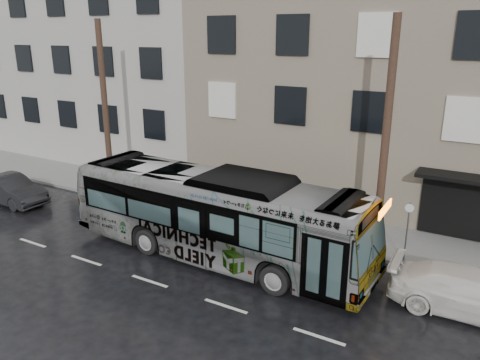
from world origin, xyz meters
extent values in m
plane|color=black|center=(0.00, 0.00, 0.00)|extent=(120.00, 120.00, 0.00)
cube|color=gray|center=(0.00, 4.90, 0.07)|extent=(90.00, 3.60, 0.15)
cube|color=#796F5D|center=(5.00, 12.70, 5.50)|extent=(20.00, 12.00, 11.00)
cube|color=#AAA8A0|center=(-18.00, 14.20, 8.00)|extent=(26.00, 15.00, 16.00)
cylinder|color=#472F23|center=(6.50, 3.30, 4.65)|extent=(0.30, 0.30, 9.00)
cylinder|color=#472F23|center=(-7.50, 3.30, 4.65)|extent=(0.30, 0.30, 9.00)
cylinder|color=slate|center=(7.60, 3.30, 1.35)|extent=(0.06, 0.06, 2.40)
imported|color=#B2B2B2|center=(0.98, 0.37, 1.75)|extent=(12.65, 3.36, 3.50)
imported|color=white|center=(10.02, 1.03, 0.71)|extent=(4.98, 2.17, 1.42)
imported|color=black|center=(-11.58, 0.17, 0.73)|extent=(4.51, 1.72, 1.47)
camera|label=1|loc=(10.23, -13.75, 8.48)|focal=35.00mm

